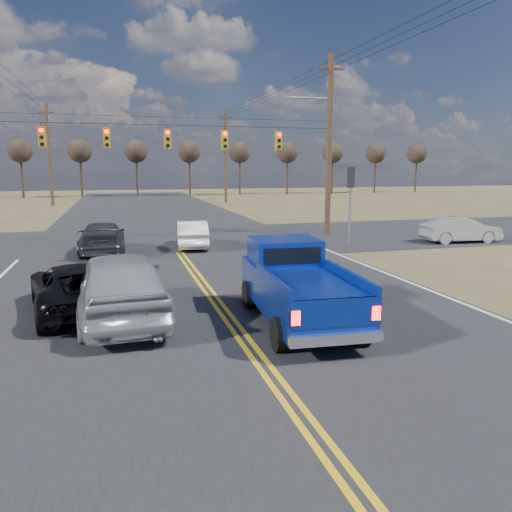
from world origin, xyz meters
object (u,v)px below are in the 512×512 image
object	(u,v)px
white_car_queue	(192,234)
cross_car_east_near	(461,230)
black_suv	(77,287)
dgrey_car_queue	(102,238)
pickup_truck	(297,285)
silver_suv	(120,285)

from	to	relation	value
white_car_queue	cross_car_east_near	bearing A→B (deg)	177.11
black_suv	dgrey_car_queue	bearing A→B (deg)	-102.51
cross_car_east_near	pickup_truck	bearing A→B (deg)	134.08
black_suv	cross_car_east_near	size ratio (longest dim) A/B	1.19
black_suv	cross_car_east_near	world-z (taller)	black_suv
silver_suv	dgrey_car_queue	bearing A→B (deg)	-90.32
black_suv	cross_car_east_near	xyz separation A→B (m)	(18.31, 8.01, -0.00)
silver_suv	dgrey_car_queue	size ratio (longest dim) A/B	1.10
silver_suv	cross_car_east_near	bearing A→B (deg)	-156.16
silver_suv	black_suv	bearing A→B (deg)	-48.32
pickup_truck	silver_suv	xyz separation A→B (m)	(-4.28, 1.39, -0.04)
black_suv	white_car_queue	size ratio (longest dim) A/B	1.20
black_suv	dgrey_car_queue	distance (m)	9.58
dgrey_car_queue	silver_suv	bearing A→B (deg)	94.43
white_car_queue	cross_car_east_near	world-z (taller)	cross_car_east_near
black_suv	white_car_queue	bearing A→B (deg)	-124.45
silver_suv	pickup_truck	bearing A→B (deg)	157.87
pickup_truck	black_suv	bearing A→B (deg)	158.87
pickup_truck	cross_car_east_near	bearing A→B (deg)	42.76
pickup_truck	cross_car_east_near	size ratio (longest dim) A/B	1.33
pickup_truck	dgrey_car_queue	size ratio (longest dim) A/B	1.10
silver_suv	dgrey_car_queue	distance (m)	10.69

